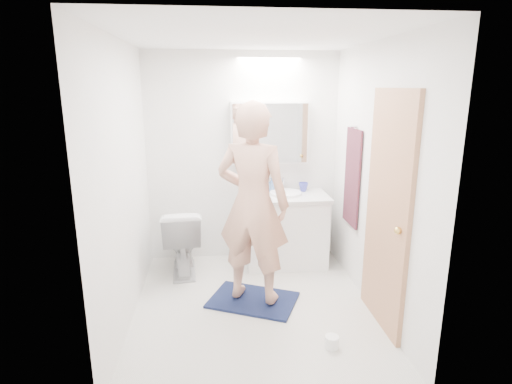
{
  "coord_description": "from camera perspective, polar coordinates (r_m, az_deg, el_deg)",
  "views": [
    {
      "loc": [
        -0.34,
        -3.49,
        2.01
      ],
      "look_at": [
        0.05,
        0.25,
        1.05
      ],
      "focal_mm": 29.07,
      "sensor_mm": 36.0,
      "label": 1
    }
  ],
  "objects": [
    {
      "name": "floor",
      "position": [
        4.04,
        -0.35,
        -15.49
      ],
      "size": [
        2.5,
        2.5,
        0.0
      ],
      "primitive_type": "plane",
      "color": "silver",
      "rests_on": "ground"
    },
    {
      "name": "ceiling",
      "position": [
        3.53,
        -0.41,
        20.65
      ],
      "size": [
        2.5,
        2.5,
        0.0
      ],
      "primitive_type": "plane",
      "rotation": [
        3.14,
        0.0,
        0.0
      ],
      "color": "white",
      "rests_on": "floor"
    },
    {
      "name": "wall_back",
      "position": [
        4.82,
        -1.83,
        4.65
      ],
      "size": [
        2.5,
        0.0,
        2.5
      ],
      "primitive_type": "plane",
      "rotation": [
        1.57,
        0.0,
        0.0
      ],
      "color": "white",
      "rests_on": "floor"
    },
    {
      "name": "wall_front",
      "position": [
        2.41,
        2.53,
        -5.38
      ],
      "size": [
        2.5,
        0.0,
        2.5
      ],
      "primitive_type": "plane",
      "rotation": [
        -1.57,
        0.0,
        0.0
      ],
      "color": "white",
      "rests_on": "floor"
    },
    {
      "name": "wall_left",
      "position": [
        3.66,
        -17.76,
        0.85
      ],
      "size": [
        0.0,
        2.5,
        2.5
      ],
      "primitive_type": "plane",
      "rotation": [
        1.57,
        0.0,
        1.57
      ],
      "color": "white",
      "rests_on": "floor"
    },
    {
      "name": "wall_right",
      "position": [
        3.86,
        16.09,
        1.64
      ],
      "size": [
        0.0,
        2.5,
        2.5
      ],
      "primitive_type": "plane",
      "rotation": [
        1.57,
        0.0,
        -1.57
      ],
      "color": "white",
      "rests_on": "floor"
    },
    {
      "name": "vanity_cabinet",
      "position": [
        4.81,
        4.07,
        -5.4
      ],
      "size": [
        0.9,
        0.55,
        0.78
      ],
      "primitive_type": "cube",
      "color": "white",
      "rests_on": "floor"
    },
    {
      "name": "countertop",
      "position": [
        4.69,
        4.16,
        -0.67
      ],
      "size": [
        0.95,
        0.58,
        0.04
      ],
      "primitive_type": "cube",
      "color": "silver",
      "rests_on": "vanity_cabinet"
    },
    {
      "name": "sink_basin",
      "position": [
        4.71,
        4.11,
        -0.17
      ],
      "size": [
        0.36,
        0.36,
        0.03
      ],
      "primitive_type": "cylinder",
      "color": "white",
      "rests_on": "countertop"
    },
    {
      "name": "faucet",
      "position": [
        4.87,
        3.73,
        1.13
      ],
      "size": [
        0.02,
        0.02,
        0.16
      ],
      "primitive_type": "cylinder",
      "color": "silver",
      "rests_on": "countertop"
    },
    {
      "name": "medicine_cabinet",
      "position": [
        4.74,
        1.87,
        8.13
      ],
      "size": [
        0.88,
        0.14,
        0.7
      ],
      "primitive_type": "cube",
      "color": "white",
      "rests_on": "wall_back"
    },
    {
      "name": "mirror_panel",
      "position": [
        4.66,
        1.99,
        8.03
      ],
      "size": [
        0.84,
        0.01,
        0.66
      ],
      "primitive_type": "cube",
      "color": "silver",
      "rests_on": "medicine_cabinet"
    },
    {
      "name": "toilet",
      "position": [
        4.66,
        -10.12,
        -6.5
      ],
      "size": [
        0.47,
        0.76,
        0.75
      ],
      "primitive_type": "imported",
      "rotation": [
        0.0,
        0.0,
        3.21
      ],
      "color": "silver",
      "rests_on": "floor"
    },
    {
      "name": "bath_rug",
      "position": [
        4.13,
        -0.41,
        -14.64
      ],
      "size": [
        0.96,
        0.83,
        0.02
      ],
      "primitive_type": "cube",
      "rotation": [
        0.0,
        0.0,
        -0.42
      ],
      "color": "#14233F",
      "rests_on": "floor"
    },
    {
      "name": "person",
      "position": [
        3.76,
        -0.43,
        -1.68
      ],
      "size": [
        0.8,
        0.68,
        1.85
      ],
      "primitive_type": "imported",
      "rotation": [
        0.0,
        0.0,
        2.72
      ],
      "color": "tan",
      "rests_on": "bath_rug"
    },
    {
      "name": "door",
      "position": [
        3.59,
        17.62,
        -2.71
      ],
      "size": [
        0.04,
        0.8,
        2.0
      ],
      "primitive_type": "cube",
      "color": "#AA7855",
      "rests_on": "wall_right"
    },
    {
      "name": "door_knob",
      "position": [
        3.33,
        18.95,
        -5.05
      ],
      "size": [
        0.06,
        0.06,
        0.06
      ],
      "primitive_type": "sphere",
      "color": "gold",
      "rests_on": "door"
    },
    {
      "name": "towel",
      "position": [
        4.38,
        13.09,
        1.95
      ],
      "size": [
        0.02,
        0.42,
        1.0
      ],
      "primitive_type": "cube",
      "color": "#14143F",
      "rests_on": "wall_right"
    },
    {
      "name": "towel_hook",
      "position": [
        4.3,
        13.32,
        8.73
      ],
      "size": [
        0.07,
        0.02,
        0.02
      ],
      "primitive_type": "cylinder",
      "rotation": [
        0.0,
        1.57,
        0.0
      ],
      "color": "silver",
      "rests_on": "wall_right"
    },
    {
      "name": "soap_bottle_a",
      "position": [
        4.76,
        0.67,
        1.23
      ],
      "size": [
        0.12,
        0.12,
        0.22
      ],
      "primitive_type": "imported",
      "rotation": [
        0.0,
        0.0,
        0.5
      ],
      "color": "beige",
      "rests_on": "countertop"
    },
    {
      "name": "soap_bottle_b",
      "position": [
        4.81,
        2.13,
        1.01
      ],
      "size": [
        0.11,
        0.11,
        0.17
      ],
      "primitive_type": "imported",
      "rotation": [
        0.0,
        0.0,
        -0.93
      ],
      "color": "#4F73AA",
      "rests_on": "countertop"
    },
    {
      "name": "toothbrush_cup",
      "position": [
        4.87,
        6.53,
        0.7
      ],
      "size": [
        0.15,
        0.15,
        0.1
      ],
      "primitive_type": "imported",
      "rotation": [
        0.0,
        0.0,
        0.41
      ],
      "color": "#3C41B4",
      "rests_on": "countertop"
    },
    {
      "name": "toilet_paper_roll",
      "position": [
        3.53,
        10.39,
        -19.64
      ],
      "size": [
        0.11,
        0.11,
        0.1
      ],
      "primitive_type": "cylinder",
      "color": "white",
      "rests_on": "floor"
    }
  ]
}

